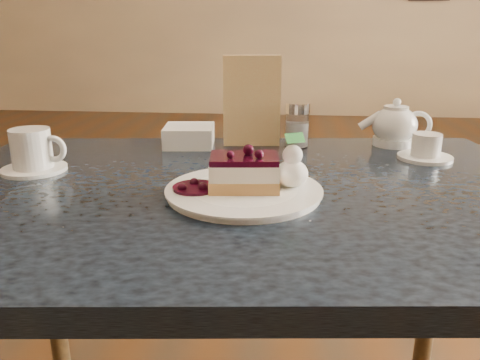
# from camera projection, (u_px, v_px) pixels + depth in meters

# --- Properties ---
(main_table) EXTENTS (1.27, 0.91, 0.75)m
(main_table) POSITION_uv_depth(u_px,v_px,m) (243.00, 224.00, 0.89)
(main_table) COLOR #1C2737
(main_table) RESTS_ON ground
(dessert_plate) EXTENTS (0.27, 0.27, 0.01)m
(dessert_plate) POSITION_uv_depth(u_px,v_px,m) (244.00, 192.00, 0.82)
(dessert_plate) COLOR white
(dessert_plate) RESTS_ON main_table
(cheesecake_slice) EXTENTS (0.13, 0.10, 0.06)m
(cheesecake_slice) POSITION_uv_depth(u_px,v_px,m) (244.00, 172.00, 0.81)
(cheesecake_slice) COLOR #BD7E4C
(cheesecake_slice) RESTS_ON dessert_plate
(whipped_cream) EXTENTS (0.06, 0.06, 0.05)m
(whipped_cream) POSITION_uv_depth(u_px,v_px,m) (292.00, 173.00, 0.82)
(whipped_cream) COLOR white
(whipped_cream) RESTS_ON dessert_plate
(berry_sauce) EXTENTS (0.08, 0.08, 0.01)m
(berry_sauce) POSITION_uv_depth(u_px,v_px,m) (195.00, 188.00, 0.81)
(berry_sauce) COLOR black
(berry_sauce) RESTS_ON dessert_plate
(coffee_set) EXTENTS (0.14, 0.13, 0.09)m
(coffee_set) POSITION_uv_depth(u_px,v_px,m) (33.00, 153.00, 0.95)
(coffee_set) COLOR white
(coffee_set) RESTS_ON main_table
(tea_set) EXTENTS (0.21, 0.24, 0.10)m
(tea_set) POSITION_uv_depth(u_px,v_px,m) (400.00, 131.00, 1.13)
(tea_set) COLOR white
(tea_set) RESTS_ON main_table
(menu_card) EXTENTS (0.14, 0.04, 0.22)m
(menu_card) POSITION_uv_depth(u_px,v_px,m) (252.00, 101.00, 1.15)
(menu_card) COLOR beige
(menu_card) RESTS_ON main_table
(sugar_shaker) EXTENTS (0.06, 0.06, 0.11)m
(sugar_shaker) POSITION_uv_depth(u_px,v_px,m) (297.00, 125.00, 1.14)
(sugar_shaker) COLOR white
(sugar_shaker) RESTS_ON main_table
(napkin_stack) EXTENTS (0.13, 0.13, 0.05)m
(napkin_stack) POSITION_uv_depth(u_px,v_px,m) (189.00, 136.00, 1.16)
(napkin_stack) COLOR white
(napkin_stack) RESTS_ON main_table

